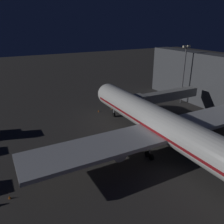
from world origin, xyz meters
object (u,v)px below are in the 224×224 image
jet_bridge (161,97)px  traffic_cone_nose_starboard (99,111)px  apron_floodlight_mast (184,71)px  airliner_at_gate (169,128)px  traffic_cone_wingtip_svc_side (10,197)px  traffic_cone_nose_port (112,109)px

jet_bridge → traffic_cone_nose_starboard: jet_bridge is taller
apron_floodlight_mast → jet_bridge: bearing=23.8°
jet_bridge → apron_floodlight_mast: size_ratio=1.18×
airliner_at_gate → traffic_cone_wingtip_svc_side: size_ratio=107.66×
traffic_cone_nose_starboard → traffic_cone_wingtip_svc_side: same height
jet_bridge → traffic_cone_wingtip_svc_side: bearing=20.4°
airliner_at_gate → jet_bridge: airliner_at_gate is taller
airliner_at_gate → apron_floodlight_mast: bearing=-138.3°
traffic_cone_nose_starboard → traffic_cone_wingtip_svc_side: 38.35m
apron_floodlight_mast → traffic_cone_nose_starboard: 30.07m
airliner_at_gate → traffic_cone_nose_starboard: airliner_at_gate is taller
traffic_cone_nose_port → traffic_cone_wingtip_svc_side: 41.62m
airliner_at_gate → jet_bridge: size_ratio=2.72×
traffic_cone_nose_port → traffic_cone_wingtip_svc_side: (31.87, 26.76, 0.00)m
traffic_cone_nose_port → traffic_cone_nose_starboard: same height
airliner_at_gate → traffic_cone_nose_port: (-2.20, -28.01, -5.40)m
jet_bridge → traffic_cone_nose_port: size_ratio=39.60×
traffic_cone_nose_starboard → traffic_cone_wingtip_svc_side: size_ratio=1.00×
apron_floodlight_mast → traffic_cone_nose_port: apron_floodlight_mast is taller
jet_bridge → traffic_cone_nose_port: jet_bridge is taller
apron_floodlight_mast → traffic_cone_wingtip_svc_side: 60.11m
airliner_at_gate → jet_bridge: 20.34m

